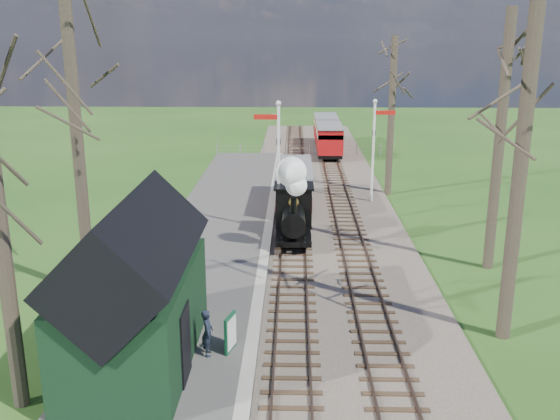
{
  "coord_description": "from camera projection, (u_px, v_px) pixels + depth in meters",
  "views": [
    {
      "loc": [
        0.05,
        -11.66,
        8.96
      ],
      "look_at": [
        -0.6,
        14.64,
        1.6
      ],
      "focal_mm": 40.0,
      "sensor_mm": 36.0,
      "label": 1
    }
  ],
  "objects": [
    {
      "name": "station_shed",
      "position": [
        135.0,
        291.0,
        16.98
      ],
      "size": [
        3.25,
        6.3,
        4.78
      ],
      "color": "black",
      "rests_on": "platform"
    },
    {
      "name": "semaphore_far",
      "position": [
        375.0,
        143.0,
        33.81
      ],
      "size": [
        1.22,
        0.24,
        5.72
      ],
      "color": "silver",
      "rests_on": "ground"
    },
    {
      "name": "sign_board",
      "position": [
        230.0,
        333.0,
        17.88
      ],
      "size": [
        0.28,
        0.74,
        1.1
      ],
      "color": "#0F4A2A",
      "rests_on": "platform"
    },
    {
      "name": "bench",
      "position": [
        180.0,
        325.0,
        18.67
      ],
      "size": [
        0.77,
        1.57,
        0.86
      ],
      "color": "#3F2A16",
      "rests_on": "platform"
    },
    {
      "name": "fence_line",
      "position": [
        298.0,
        149.0,
        48.14
      ],
      "size": [
        12.6,
        0.08,
        1.0
      ],
      "color": "slate",
      "rests_on": "ground"
    },
    {
      "name": "coping_strip",
      "position": [
        266.0,
        247.0,
        27.12
      ],
      "size": [
        0.4,
        44.0,
        0.21
      ],
      "primitive_type": "cube",
      "color": "#B2AD9E",
      "rests_on": "ground"
    },
    {
      "name": "red_carriage_b",
      "position": [
        326.0,
        129.0,
        52.21
      ],
      "size": [
        1.93,
        4.77,
        2.03
      ],
      "color": "black",
      "rests_on": "ground"
    },
    {
      "name": "semaphore_near",
      "position": [
        277.0,
        159.0,
        28.09
      ],
      "size": [
        1.22,
        0.24,
        6.22
      ],
      "color": "silver",
      "rests_on": "ground"
    },
    {
      "name": "coach",
      "position": [
        294.0,
        184.0,
        33.1
      ],
      "size": [
        1.88,
        6.45,
        1.98
      ],
      "color": "black",
      "rests_on": "ground"
    },
    {
      "name": "bare_trees",
      "position": [
        332.0,
        146.0,
        21.93
      ],
      "size": [
        15.51,
        22.39,
        12.0
      ],
      "color": "#382D23",
      "rests_on": "ground"
    },
    {
      "name": "ballast_bed",
      "position": [
        317.0,
        201.0,
        34.78
      ],
      "size": [
        8.0,
        60.0,
        0.1
      ],
      "primitive_type": "cube",
      "color": "brown",
      "rests_on": "ground"
    },
    {
      "name": "person",
      "position": [
        207.0,
        333.0,
        17.59
      ],
      "size": [
        0.38,
        0.53,
        1.37
      ],
      "primitive_type": "imported",
      "rotation": [
        0.0,
        0.0,
        1.68
      ],
      "color": "#1A2030",
      "rests_on": "platform"
    },
    {
      "name": "red_carriage_a",
      "position": [
        329.0,
        140.0,
        46.91
      ],
      "size": [
        1.93,
        4.77,
        2.03
      ],
      "color": "black",
      "rests_on": "ground"
    },
    {
      "name": "platform",
      "position": [
        213.0,
        247.0,
        27.17
      ],
      "size": [
        5.0,
        44.0,
        0.2
      ],
      "primitive_type": "cube",
      "color": "#474442",
      "rests_on": "ground"
    },
    {
      "name": "track_far",
      "position": [
        341.0,
        201.0,
        34.73
      ],
      "size": [
        1.6,
        60.0,
        0.15
      ],
      "color": "brown",
      "rests_on": "ground"
    },
    {
      "name": "distant_hills",
      "position": [
        305.0,
        239.0,
        79.95
      ],
      "size": [
        114.4,
        48.0,
        22.02
      ],
      "color": "#385B23",
      "rests_on": "ground"
    },
    {
      "name": "track_near",
      "position": [
        294.0,
        200.0,
        34.79
      ],
      "size": [
        1.6,
        60.0,
        0.15
      ],
      "color": "brown",
      "rests_on": "ground"
    },
    {
      "name": "locomotive",
      "position": [
        293.0,
        204.0,
        27.13
      ],
      "size": [
        1.61,
        3.76,
        4.03
      ],
      "color": "black",
      "rests_on": "ground"
    }
  ]
}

